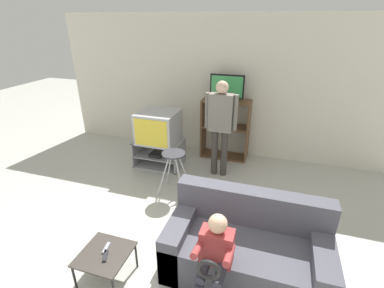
% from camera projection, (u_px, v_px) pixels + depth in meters
% --- Properties ---
extents(wall_back, '(6.40, 0.06, 2.60)m').
position_uv_depth(wall_back, '(219.00, 88.00, 5.25)').
color(wall_back, silver).
rests_on(wall_back, ground_plane).
extents(tv_stand, '(0.85, 0.56, 0.48)m').
position_uv_depth(tv_stand, '(159.00, 153.00, 5.11)').
color(tv_stand, '#939399').
rests_on(tv_stand, ground_plane).
extents(television_main, '(0.67, 0.64, 0.55)m').
position_uv_depth(television_main, '(158.00, 127.00, 4.88)').
color(television_main, '#B2B2B7').
rests_on(television_main, tv_stand).
extents(media_shelf, '(0.89, 0.36, 1.14)m').
position_uv_depth(media_shelf, '(225.00, 129.00, 5.27)').
color(media_shelf, brown).
rests_on(media_shelf, ground_plane).
extents(television_flat, '(0.61, 0.20, 0.46)m').
position_uv_depth(television_flat, '(227.00, 88.00, 4.93)').
color(television_flat, black).
rests_on(television_flat, media_shelf).
extents(folding_stool, '(0.45, 0.39, 0.69)m').
position_uv_depth(folding_stool, '(174.00, 161.00, 4.15)').
color(folding_stool, '#B7B7BC').
rests_on(folding_stool, ground_plane).
extents(snack_table, '(0.49, 0.49, 0.35)m').
position_uv_depth(snack_table, '(105.00, 256.00, 2.81)').
color(snack_table, '#38332D').
rests_on(snack_table, ground_plane).
extents(remote_control_black, '(0.09, 0.15, 0.02)m').
position_uv_depth(remote_control_black, '(105.00, 256.00, 2.75)').
color(remote_control_black, '#232328').
rests_on(remote_control_black, snack_table).
extents(remote_control_white, '(0.06, 0.15, 0.02)m').
position_uv_depth(remote_control_white, '(106.00, 248.00, 2.85)').
color(remote_control_white, gray).
rests_on(remote_control_white, snack_table).
extents(couch, '(1.64, 0.81, 0.86)m').
position_uv_depth(couch, '(246.00, 249.00, 2.90)').
color(couch, '#4C4C56').
rests_on(couch, ground_plane).
extents(person_standing_adult, '(0.53, 0.20, 1.63)m').
position_uv_depth(person_standing_adult, '(221.00, 121.00, 4.48)').
color(person_standing_adult, '#3D3833').
rests_on(person_standing_adult, ground_plane).
extents(person_seated_child, '(0.33, 0.43, 0.98)m').
position_uv_depth(person_seated_child, '(214.00, 257.00, 2.44)').
color(person_seated_child, '#2D2D38').
rests_on(person_seated_child, ground_plane).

